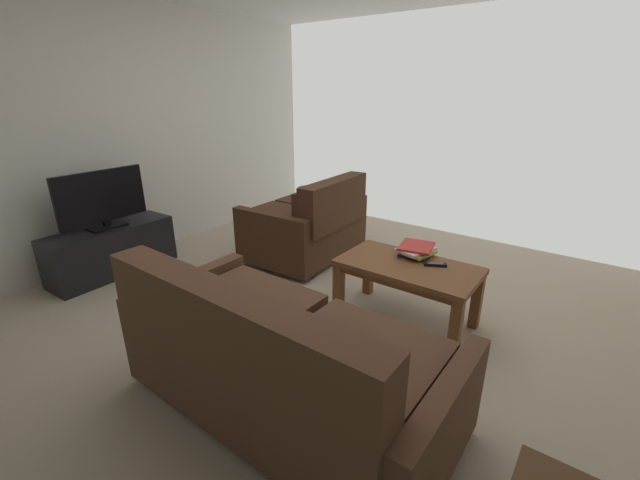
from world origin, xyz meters
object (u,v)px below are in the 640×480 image
loveseat_near (308,224)px  tv_stand (112,250)px  book_stack (416,250)px  coffee_table (408,274)px  flat_tv (102,199)px  sofa_main (279,359)px  tv_remote (435,265)px

loveseat_near → tv_stand: loveseat_near is taller
loveseat_near → book_stack: (-1.34, 0.36, 0.15)m
loveseat_near → book_stack: 1.40m
coffee_table → flat_tv: 2.81m
coffee_table → tv_stand: coffee_table is taller
tv_stand → flat_tv: bearing=122.3°
sofa_main → tv_remote: size_ratio=11.14×
sofa_main → coffee_table: sofa_main is taller
loveseat_near → tv_remote: loveseat_near is taller
book_stack → tv_remote: book_stack is taller
coffee_table → book_stack: 0.23m
tv_remote → book_stack: bearing=-28.4°
sofa_main → book_stack: size_ratio=5.43×
tv_stand → book_stack: (-2.62, -1.07, 0.29)m
tv_stand → book_stack: size_ratio=3.47×
tv_stand → book_stack: 2.85m
coffee_table → tv_stand: size_ratio=0.87×
sofa_main → flat_tv: flat_tv is taller
loveseat_near → tv_remote: 1.61m
flat_tv → tv_stand: bearing=-57.7°
coffee_table → book_stack: bearing=-81.6°
coffee_table → flat_tv: size_ratio=1.23×
tv_stand → flat_tv: (-0.00, 0.00, 0.51)m
flat_tv → tv_remote: 2.99m
sofa_main → book_stack: (-0.10, -1.48, 0.15)m
tv_remote → coffee_table: bearing=28.0°
loveseat_near → flat_tv: (1.28, 1.43, 0.37)m
tv_stand → loveseat_near: bearing=-131.8°
sofa_main → tv_remote: sofa_main is taller
loveseat_near → coffee_table: (-1.37, 0.56, 0.03)m
coffee_table → tv_remote: bearing=-152.0°
flat_tv → tv_remote: (-2.82, -0.97, -0.26)m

